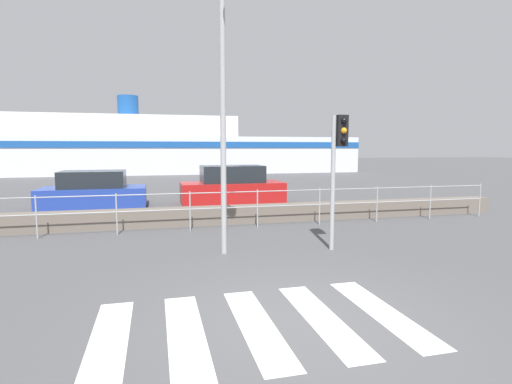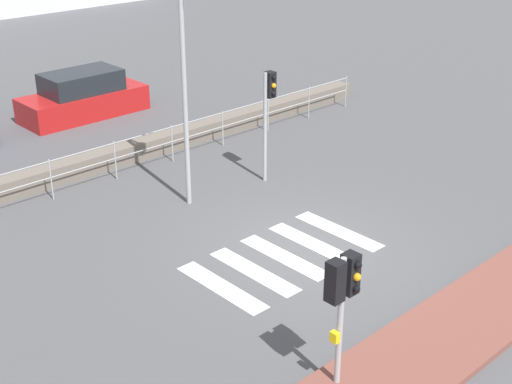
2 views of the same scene
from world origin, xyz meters
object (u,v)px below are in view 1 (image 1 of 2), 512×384
streetlamp (224,62)px  ferry_boat (166,149)px  parked_car_blue (94,192)px  traffic_light_far (338,152)px  parked_car_red (232,187)px

streetlamp → ferry_boat: 29.67m
parked_car_blue → streetlamp: bearing=-65.6°
traffic_light_far → parked_car_red: 8.41m
traffic_light_far → streetlamp: bearing=179.1°
ferry_boat → parked_car_blue: (-3.35, -21.42, -1.57)m
parked_car_blue → parked_car_red: bearing=-0.0°
ferry_boat → parked_car_red: (2.07, -21.42, -1.51)m
streetlamp → ferry_boat: (-0.37, 29.61, -1.82)m
parked_car_blue → ferry_boat: bearing=81.1°
parked_car_red → streetlamp: bearing=-101.7°
streetlamp → parked_car_red: bearing=78.3°
parked_car_blue → traffic_light_far: bearing=-52.9°
parked_car_blue → parked_car_red: parked_car_red is taller
streetlamp → parked_car_red: size_ratio=1.52×
traffic_light_far → parked_car_blue: size_ratio=0.77×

